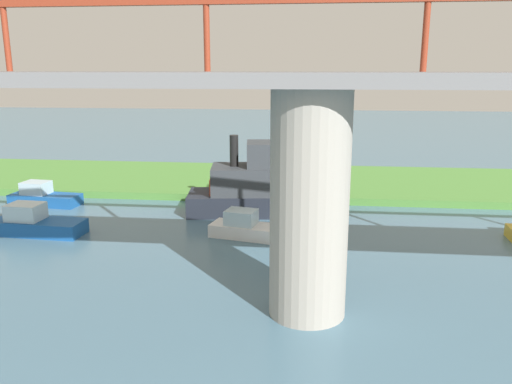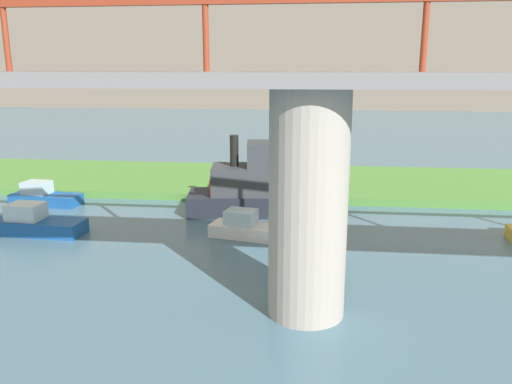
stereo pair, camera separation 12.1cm
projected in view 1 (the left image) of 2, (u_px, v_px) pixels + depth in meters
name	position (u px, v px, depth m)	size (l,w,h in m)	color
ground_plane	(273.00, 203.00, 35.40)	(160.00, 160.00, 0.00)	#476B7F
grassy_bank	(279.00, 181.00, 41.14)	(80.00, 12.00, 0.50)	#4C8438
bridge_pylon	(309.00, 206.00, 18.69)	(2.88, 2.88, 8.46)	#9E998E
bridge_span	(313.00, 72.00, 17.59)	(57.10, 4.30, 3.25)	slate
person_on_bank	(271.00, 180.00, 37.22)	(0.42, 0.42, 1.39)	#2D334C
mooring_post	(340.00, 189.00, 35.57)	(0.20, 0.20, 0.84)	brown
pontoon_yellow	(271.00, 184.00, 32.78)	(10.11, 4.37, 5.01)	#1E232D
motorboat_white	(35.00, 223.00, 28.82)	(5.27, 2.15, 1.72)	#195199
riverboat_paddlewheel	(43.00, 197.00, 34.96)	(4.88, 2.16, 1.58)	#195199
motorboat_red	(249.00, 228.00, 28.25)	(4.77, 2.57, 1.51)	white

